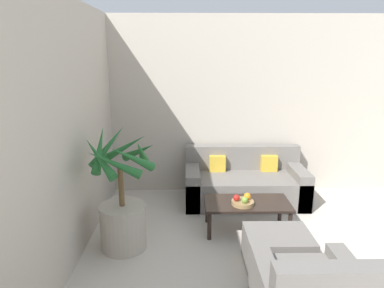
{
  "coord_description": "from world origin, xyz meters",
  "views": [
    {
      "loc": [
        -2.43,
        1.43,
        2.13
      ],
      "look_at": [
        -2.37,
        5.72,
        1.0
      ],
      "focal_mm": 32.0,
      "sensor_mm": 36.0,
      "label": 1
    }
  ],
  "objects_px": {
    "potted_palm": "(123,208)",
    "fruit_bowl": "(243,203)",
    "orange_fruit": "(247,196)",
    "ottoman": "(277,249)",
    "apple_green": "(245,200)",
    "sofa_loveseat": "(244,184)",
    "coffee_table": "(247,206)",
    "apple_red": "(236,198)"
  },
  "relations": [
    {
      "from": "potted_palm",
      "to": "fruit_bowl",
      "type": "height_order",
      "value": "potted_palm"
    },
    {
      "from": "fruit_bowl",
      "to": "orange_fruit",
      "type": "xyz_separation_m",
      "value": [
        0.06,
        0.04,
        0.07
      ]
    },
    {
      "from": "potted_palm",
      "to": "ottoman",
      "type": "relative_size",
      "value": 2.1
    },
    {
      "from": "apple_green",
      "to": "ottoman",
      "type": "distance_m",
      "value": 0.71
    },
    {
      "from": "orange_fruit",
      "to": "sofa_loveseat",
      "type": "bearing_deg",
      "value": 82.38
    },
    {
      "from": "potted_palm",
      "to": "ottoman",
      "type": "bearing_deg",
      "value": -12.58
    },
    {
      "from": "fruit_bowl",
      "to": "potted_palm",
      "type": "bearing_deg",
      "value": -167.82
    },
    {
      "from": "sofa_loveseat",
      "to": "coffee_table",
      "type": "distance_m",
      "value": 0.89
    },
    {
      "from": "apple_red",
      "to": "orange_fruit",
      "type": "bearing_deg",
      "value": 15.81
    },
    {
      "from": "apple_green",
      "to": "ottoman",
      "type": "xyz_separation_m",
      "value": [
        0.25,
        -0.6,
        -0.28
      ]
    },
    {
      "from": "coffee_table",
      "to": "apple_green",
      "type": "distance_m",
      "value": 0.2
    },
    {
      "from": "apple_red",
      "to": "apple_green",
      "type": "relative_size",
      "value": 1.02
    },
    {
      "from": "apple_red",
      "to": "potted_palm",
      "type": "bearing_deg",
      "value": -167.18
    },
    {
      "from": "ottoman",
      "to": "apple_red",
      "type": "bearing_deg",
      "value": 117.06
    },
    {
      "from": "apple_green",
      "to": "potted_palm",
      "type": "bearing_deg",
      "value": -170.42
    },
    {
      "from": "fruit_bowl",
      "to": "orange_fruit",
      "type": "relative_size",
      "value": 3.18
    },
    {
      "from": "potted_palm",
      "to": "ottoman",
      "type": "distance_m",
      "value": 1.71
    },
    {
      "from": "potted_palm",
      "to": "coffee_table",
      "type": "xyz_separation_m",
      "value": [
        1.45,
        0.37,
        -0.15
      ]
    },
    {
      "from": "ottoman",
      "to": "potted_palm",
      "type": "bearing_deg",
      "value": 167.42
    },
    {
      "from": "ottoman",
      "to": "coffee_table",
      "type": "bearing_deg",
      "value": 104.74
    },
    {
      "from": "potted_palm",
      "to": "apple_red",
      "type": "bearing_deg",
      "value": 12.82
    },
    {
      "from": "apple_green",
      "to": "orange_fruit",
      "type": "relative_size",
      "value": 0.91
    },
    {
      "from": "fruit_bowl",
      "to": "orange_fruit",
      "type": "bearing_deg",
      "value": 32.47
    },
    {
      "from": "fruit_bowl",
      "to": "coffee_table",
      "type": "bearing_deg",
      "value": 46.09
    },
    {
      "from": "potted_palm",
      "to": "orange_fruit",
      "type": "distance_m",
      "value": 1.48
    },
    {
      "from": "coffee_table",
      "to": "fruit_bowl",
      "type": "relative_size",
      "value": 3.86
    },
    {
      "from": "coffee_table",
      "to": "potted_palm",
      "type": "bearing_deg",
      "value": -165.75
    },
    {
      "from": "orange_fruit",
      "to": "ottoman",
      "type": "height_order",
      "value": "orange_fruit"
    },
    {
      "from": "sofa_loveseat",
      "to": "ottoman",
      "type": "relative_size",
      "value": 2.63
    },
    {
      "from": "orange_fruit",
      "to": "ottoman",
      "type": "relative_size",
      "value": 0.13
    },
    {
      "from": "potted_palm",
      "to": "orange_fruit",
      "type": "xyz_separation_m",
      "value": [
        1.44,
        0.34,
        -0.01
      ]
    },
    {
      "from": "potted_palm",
      "to": "coffee_table",
      "type": "height_order",
      "value": "potted_palm"
    },
    {
      "from": "orange_fruit",
      "to": "potted_palm",
      "type": "bearing_deg",
      "value": -166.9
    },
    {
      "from": "sofa_loveseat",
      "to": "coffee_table",
      "type": "bearing_deg",
      "value": -97.32
    },
    {
      "from": "potted_palm",
      "to": "sofa_loveseat",
      "type": "bearing_deg",
      "value": 38.57
    },
    {
      "from": "apple_red",
      "to": "orange_fruit",
      "type": "xyz_separation_m",
      "value": [
        0.14,
        0.04,
        0.0
      ]
    },
    {
      "from": "apple_green",
      "to": "apple_red",
      "type": "bearing_deg",
      "value": 145.6
    },
    {
      "from": "apple_red",
      "to": "coffee_table",
      "type": "bearing_deg",
      "value": 26.19
    },
    {
      "from": "potted_palm",
      "to": "fruit_bowl",
      "type": "distance_m",
      "value": 1.42
    },
    {
      "from": "apple_red",
      "to": "ottoman",
      "type": "xyz_separation_m",
      "value": [
        0.34,
        -0.66,
        -0.28
      ]
    },
    {
      "from": "sofa_loveseat",
      "to": "orange_fruit",
      "type": "height_order",
      "value": "sofa_loveseat"
    },
    {
      "from": "apple_green",
      "to": "coffee_table",
      "type": "bearing_deg",
      "value": 67.24
    }
  ]
}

